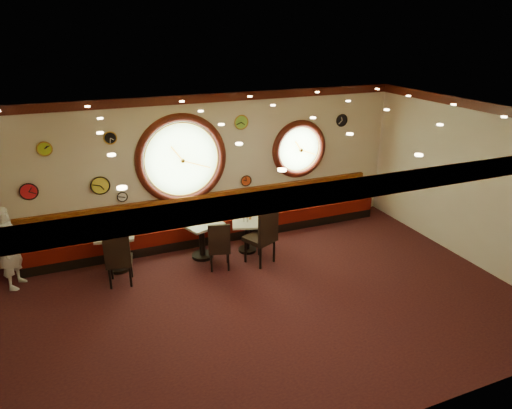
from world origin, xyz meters
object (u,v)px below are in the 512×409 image
Objects in this scene: table_c at (247,233)px; condiment_a_pepper at (114,231)px; table_a at (117,246)px; chair_c at (264,232)px; condiment_c_salt at (244,220)px; condiment_b_pepper at (204,222)px; condiment_a_salt at (109,231)px; waiter at (10,247)px; chair_b at (219,243)px; table_b at (202,235)px; condiment_a_bottle at (117,227)px; condiment_c_bottle at (250,215)px; chair_a at (118,255)px; condiment_b_salt at (196,219)px; condiment_c_pepper at (247,220)px; condiment_b_bottle at (206,216)px.

condiment_a_pepper is at bearing 175.97° from table_c.
chair_c is at bearing -17.84° from table_a.
condiment_c_salt is 0.92× the size of condiment_b_pepper.
waiter is (-1.71, 0.06, -0.05)m from condiment_a_salt.
condiment_a_salt is at bearing 173.15° from chair_b.
condiment_a_salt is 0.86× the size of condiment_a_pepper.
condiment_a_bottle is at bearing 171.50° from table_b.
condiment_a_salt is 2.86m from condiment_c_bottle.
chair_c is at bearing 5.36° from chair_a.
chair_a reaches higher than condiment_b_salt.
condiment_b_pepper is (-0.93, 0.00, 0.40)m from table_c.
chair_b reaches higher than table_c.
table_a is 2.76m from condiment_c_bottle.
condiment_a_pepper is (-0.02, -0.04, 0.34)m from table_a.
condiment_a_pepper is at bearing 175.80° from condiment_c_pepper.
chair_a is (-0.03, -0.65, 0.13)m from table_a.
condiment_a_salt is 0.06× the size of waiter.
chair_c is 0.65m from condiment_c_pepper.
condiment_b_pepper is at bearing -7.66° from condiment_a_salt.
waiter is at bearing 177.65° from condiment_b_salt.
waiter is at bearing 175.97° from table_c.
chair_a is at bearing -160.94° from condiment_b_bottle.
chair_b is 0.80× the size of chair_c.
condiment_a_pepper is 0.72× the size of condiment_a_bottle.
chair_b reaches higher than condiment_a_bottle.
condiment_b_bottle reaches higher than condiment_c_bottle.
chair_a reaches higher than condiment_a_pepper.
condiment_a_bottle is (-1.78, 0.88, 0.29)m from chair_b.
waiter is at bearing 175.86° from condiment_c_pepper.
chair_b is 0.97m from condiment_c_pepper.
chair_c is at bearing -16.91° from condiment_a_pepper.
condiment_c_bottle is (2.68, -0.22, -0.10)m from condiment_a_bottle.
chair_b is at bearing -75.00° from table_b.
condiment_a_salt is at bearing 177.45° from condiment_b_salt.
chair_a is 2.64m from condiment_c_salt.
condiment_c_bottle is at bearing -4.73° from condiment_a_bottle.
condiment_b_pepper is (-0.13, 0.55, 0.26)m from chair_b.
condiment_a_pepper is at bearing 176.88° from table_b.
condiment_b_salt is 0.21m from condiment_b_pepper.
condiment_a_bottle is at bearing 168.66° from condiment_b_pepper.
condiment_c_bottle is (1.07, 0.02, 0.27)m from table_b.
chair_b reaches higher than condiment_c_bottle.
condiment_a_pepper reaches higher than condiment_b_salt.
condiment_b_bottle is at bearing 11.20° from condiment_b_salt.
table_c is at bearing -4.99° from table_a.
condiment_b_salt is 1.60m from condiment_a_pepper.
chair_c is 0.70m from condiment_c_salt.
condiment_b_bottle reaches higher than table_b.
chair_c reaches higher than condiment_c_bottle.
condiment_b_bottle reaches higher than table_a.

